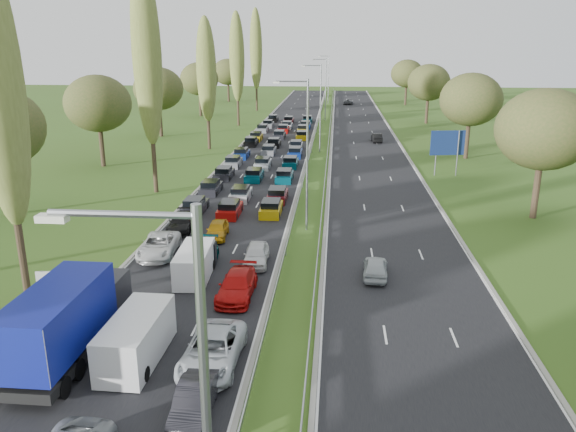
% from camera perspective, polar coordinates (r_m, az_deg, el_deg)
% --- Properties ---
extents(ground, '(260.00, 260.00, 0.00)m').
position_cam_1_polar(ground, '(81.69, 3.28, 6.77)').
color(ground, '#375019').
rests_on(ground, ground).
extents(near_carriageway, '(10.50, 215.00, 0.04)m').
position_cam_1_polar(near_carriageway, '(84.59, -1.28, 7.14)').
color(near_carriageway, black).
rests_on(near_carriageway, ground).
extents(far_carriageway, '(10.50, 215.00, 0.04)m').
position_cam_1_polar(far_carriageway, '(84.24, 7.96, 6.94)').
color(far_carriageway, black).
rests_on(far_carriageway, ground).
extents(central_reservation, '(2.36, 215.00, 0.32)m').
position_cam_1_polar(central_reservation, '(84.05, 3.34, 7.44)').
color(central_reservation, gray).
rests_on(central_reservation, ground).
extents(lamp_columns, '(0.18, 140.18, 12.00)m').
position_cam_1_polar(lamp_columns, '(78.86, 3.31, 10.81)').
color(lamp_columns, gray).
rests_on(lamp_columns, ground).
extents(poplar_row, '(2.80, 127.80, 22.44)m').
position_cam_1_polar(poplar_row, '(70.94, -10.35, 15.06)').
color(poplar_row, '#2D2116').
rests_on(poplar_row, ground).
extents(woodland_left, '(8.00, 166.00, 11.10)m').
position_cam_1_polar(woodland_left, '(69.55, -19.86, 10.42)').
color(woodland_left, '#2D2116').
rests_on(woodland_left, ground).
extents(woodland_right, '(8.00, 153.00, 11.10)m').
position_cam_1_polar(woodland_right, '(69.57, 19.59, 10.45)').
color(woodland_right, '#2D2116').
rests_on(woodland_right, ground).
extents(traffic_queue_fill, '(9.03, 67.83, 0.80)m').
position_cam_1_polar(traffic_queue_fill, '(79.77, -1.69, 6.86)').
color(traffic_queue_fill, black).
rests_on(traffic_queue_fill, ground).
extents(near_car_2, '(2.78, 5.37, 1.45)m').
position_cam_1_polar(near_car_2, '(41.09, -12.99, -2.92)').
color(near_car_2, silver).
rests_on(near_car_2, near_carriageway).
extents(near_car_3, '(2.13, 4.68, 1.33)m').
position_cam_1_polar(near_car_3, '(46.23, -10.74, -0.62)').
color(near_car_3, black).
rests_on(near_car_3, near_carriageway).
extents(near_car_7, '(2.26, 5.40, 1.56)m').
position_cam_1_polar(near_car_7, '(38.23, -9.14, -4.12)').
color(near_car_7, '#044246').
rests_on(near_car_7, near_carriageway).
extents(near_car_8, '(1.78, 3.93, 1.31)m').
position_cam_1_polar(near_car_8, '(43.98, -7.21, -1.38)').
color(near_car_8, '#AC770B').
rests_on(near_car_8, near_carriageway).
extents(near_car_9, '(1.52, 4.07, 1.33)m').
position_cam_1_polar(near_car_9, '(24.04, -9.53, -18.11)').
color(near_car_9, black).
rests_on(near_car_9, near_carriageway).
extents(near_car_10, '(2.62, 5.51, 1.52)m').
position_cam_1_polar(near_car_10, '(27.12, -7.69, -13.36)').
color(near_car_10, silver).
rests_on(near_car_10, near_carriageway).
extents(near_car_11, '(2.05, 4.92, 1.42)m').
position_cam_1_polar(near_car_11, '(33.71, -5.20, -7.05)').
color(near_car_11, '#B20C0A').
rests_on(near_car_11, near_carriageway).
extents(near_car_12, '(1.79, 4.09, 1.37)m').
position_cam_1_polar(near_car_12, '(38.50, -3.25, -3.92)').
color(near_car_12, silver).
rests_on(near_car_12, near_carriageway).
extents(far_car_0, '(1.81, 3.95, 1.31)m').
position_cam_1_polar(far_car_0, '(36.81, 8.88, -5.15)').
color(far_car_0, '#ABB2B5').
rests_on(far_car_0, far_carriageway).
extents(far_car_1, '(1.60, 4.07, 1.32)m').
position_cam_1_polar(far_car_1, '(88.93, 9.00, 7.87)').
color(far_car_1, black).
rests_on(far_car_1, far_carriageway).
extents(far_car_2, '(2.61, 5.11, 1.38)m').
position_cam_1_polar(far_car_2, '(146.70, 6.15, 11.50)').
color(far_car_2, slate).
rests_on(far_car_2, far_carriageway).
extents(blue_lorry, '(2.57, 9.26, 3.91)m').
position_cam_1_polar(blue_lorry, '(28.87, -21.36, -9.70)').
color(blue_lorry, black).
rests_on(blue_lorry, near_carriageway).
extents(white_van_front, '(2.17, 5.53, 2.22)m').
position_cam_1_polar(white_van_front, '(28.25, -14.97, -11.68)').
color(white_van_front, silver).
rests_on(white_van_front, near_carriageway).
extents(white_van_rear, '(1.93, 4.91, 1.97)m').
position_cam_1_polar(white_van_rear, '(36.74, -9.39, -4.66)').
color(white_van_rear, white).
rests_on(white_van_rear, near_carriageway).
extents(info_sign, '(1.50, 0.32, 2.10)m').
position_cam_1_polar(info_sign, '(35.05, -23.01, -6.30)').
color(info_sign, gray).
rests_on(info_sign, ground).
extents(direction_sign, '(3.96, 0.79, 5.20)m').
position_cam_1_polar(direction_sign, '(66.76, 15.90, 6.97)').
color(direction_sign, gray).
rests_on(direction_sign, ground).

